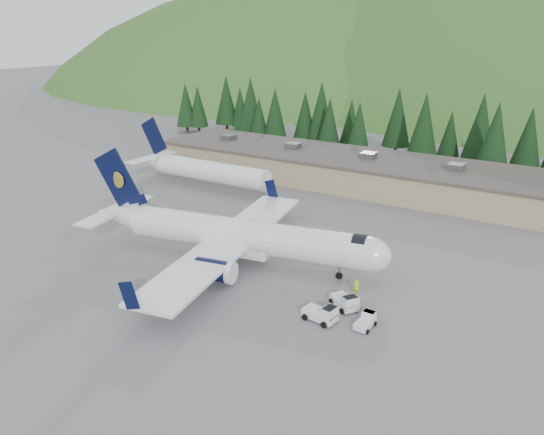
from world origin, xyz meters
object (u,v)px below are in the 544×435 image
(second_airliner, at_px, (199,169))
(terminal_building, at_px, (341,168))
(airliner, at_px, (237,236))
(baggage_tug_c, at_px, (366,321))
(baggage_tug_b, at_px, (346,302))
(ramp_worker, at_px, (356,287))
(baggage_tug_a, at_px, (322,314))

(second_airliner, relative_size, terminal_building, 0.39)
(airliner, height_order, baggage_tug_c, airliner)
(airliner, bearing_deg, baggage_tug_b, -22.77)
(second_airliner, xyz_separation_m, ramp_worker, (39.35, -22.37, -2.43))
(ramp_worker, bearing_deg, second_airliner, -52.45)
(ramp_worker, bearing_deg, terminal_building, -85.97)
(baggage_tug_a, xyz_separation_m, terminal_building, (-18.79, 45.09, 1.83))
(baggage_tug_c, height_order, ramp_worker, ramp_worker)
(second_airliner, bearing_deg, ramp_worker, -29.61)
(airliner, bearing_deg, second_airliner, 126.64)
(baggage_tug_a, xyz_separation_m, ramp_worker, (0.65, 6.72, 0.10))
(second_airliner, height_order, terminal_building, second_airliner)
(baggage_tug_a, bearing_deg, baggage_tug_b, 82.84)
(airliner, distance_m, ramp_worker, 15.72)
(second_airliner, xyz_separation_m, baggage_tug_a, (38.70, -29.09, -2.53))
(baggage_tug_a, height_order, baggage_tug_b, baggage_tug_a)
(airliner, height_order, ramp_worker, airliner)
(airliner, distance_m, baggage_tug_a, 16.60)
(baggage_tug_a, bearing_deg, baggage_tug_c, 26.26)
(terminal_building, xyz_separation_m, ramp_worker, (19.43, -38.37, -1.73))
(airliner, relative_size, terminal_building, 0.54)
(second_airliner, relative_size, ramp_worker, 15.36)
(airliner, height_order, second_airliner, airliner)
(second_airliner, xyz_separation_m, baggage_tug_b, (39.62, -25.67, -2.55))
(baggage_tug_a, distance_m, baggage_tug_c, 4.18)
(terminal_building, bearing_deg, baggage_tug_c, -62.54)
(second_airliner, xyz_separation_m, terminal_building, (19.91, 16.00, -0.70))
(second_airliner, distance_m, baggage_tug_a, 48.48)
(terminal_building, bearing_deg, baggage_tug_a, -67.38)
(airliner, relative_size, baggage_tug_a, 10.81)
(second_airliner, distance_m, baggage_tug_b, 47.28)
(baggage_tug_a, bearing_deg, airliner, 163.12)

